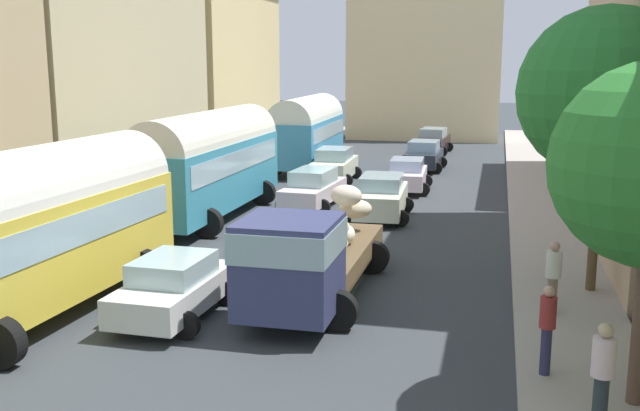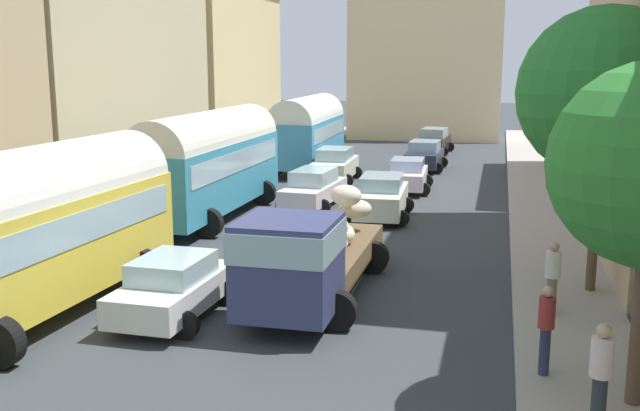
{
  "view_description": "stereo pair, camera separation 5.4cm",
  "coord_description": "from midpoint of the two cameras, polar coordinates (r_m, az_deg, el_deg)",
  "views": [
    {
      "loc": [
        5.46,
        -0.45,
        5.84
      ],
      "look_at": [
        0.0,
        22.15,
        1.22
      ],
      "focal_mm": 41.4,
      "sensor_mm": 36.0,
      "label": 1
    },
    {
      "loc": [
        5.51,
        -0.43,
        5.84
      ],
      "look_at": [
        0.0,
        22.15,
        1.22
      ],
      "focal_mm": 41.4,
      "sensor_mm": 36.0,
      "label": 2
    }
  ],
  "objects": [
    {
      "name": "roadside_tree_2",
      "position": [
        19.07,
        21.07,
        8.1
      ],
      "size": [
        4.16,
        4.16,
        7.13
      ],
      "color": "brown",
      "rests_on": "ground"
    },
    {
      "name": "pedestrian_1",
      "position": [
        14.2,
        17.05,
        -8.93
      ],
      "size": [
        0.42,
        0.42,
        1.83
      ],
      "color": "#2D2C51",
      "rests_on": "ground"
    },
    {
      "name": "parked_bus_2",
      "position": [
        27.51,
        -8.6,
        3.55
      ],
      "size": [
        3.22,
        9.44,
        3.99
      ],
      "color": "teal",
      "rests_on": "ground"
    },
    {
      "name": "car_0",
      "position": [
        27.46,
        4.71,
        0.67
      ],
      "size": [
        2.38,
        4.12,
        1.64
      ],
      "color": "beige",
      "rests_on": "ground"
    },
    {
      "name": "sidewalk_right",
      "position": [
        28.09,
        16.89,
        -1.11
      ],
      "size": [
        2.5,
        70.0,
        0.14
      ],
      "primitive_type": "cube",
      "color": "#A39B92",
      "rests_on": "ground"
    },
    {
      "name": "pedestrian_0",
      "position": [
        17.59,
        17.5,
        -5.11
      ],
      "size": [
        0.49,
        0.49,
        1.82
      ],
      "color": "#816E58",
      "rests_on": "ground"
    },
    {
      "name": "parked_bus_3",
      "position": [
        39.51,
        -1.05,
        5.88
      ],
      "size": [
        3.39,
        8.38,
        3.91
      ],
      "color": "teal",
      "rests_on": "ground"
    },
    {
      "name": "distant_church",
      "position": [
        56.19,
        8.16,
        12.01
      ],
      "size": [
        10.97,
        6.4,
        19.62
      ],
      "color": "beige",
      "rests_on": "ground"
    },
    {
      "name": "car_5",
      "position": [
        17.25,
        -11.32,
        -6.22
      ],
      "size": [
        2.31,
        3.73,
        1.44
      ],
      "color": "silver",
      "rests_on": "ground"
    },
    {
      "name": "car_2",
      "position": [
        39.81,
        7.98,
        3.84
      ],
      "size": [
        2.36,
        3.89,
        1.59
      ],
      "color": "#222731",
      "rests_on": "ground"
    },
    {
      "name": "parked_bus_1",
      "position": [
        17.83,
        -21.25,
        -1.39
      ],
      "size": [
        3.47,
        8.74,
        3.94
      ],
      "color": "gold",
      "rests_on": "ground"
    },
    {
      "name": "building_left_2",
      "position": [
        32.1,
        -16.77,
        11.14
      ],
      "size": [
        4.16,
        12.88,
        12.1
      ],
      "color": "#BEB086",
      "rests_on": "ground"
    },
    {
      "name": "building_right_3",
      "position": [
        37.31,
        22.42,
        7.27
      ],
      "size": [
        5.21,
        13.68,
        7.61
      ],
      "color": "tan",
      "rests_on": "ground"
    },
    {
      "name": "sidewalk_left",
      "position": [
        30.79,
        -11.11,
        0.22
      ],
      "size": [
        2.5,
        70.0,
        0.14
      ],
      "primitive_type": "cube",
      "color": "#A49390",
      "rests_on": "ground"
    },
    {
      "name": "building_left_3",
      "position": [
        43.95,
        -8.27,
        10.41
      ],
      "size": [
        5.0,
        11.54,
        10.52
      ],
      "color": "#D7C085",
      "rests_on": "ground"
    },
    {
      "name": "pedestrian_3",
      "position": [
        12.66,
        20.89,
        -11.81
      ],
      "size": [
        0.38,
        0.38,
        1.82
      ],
      "color": "#28343B",
      "rests_on": "ground"
    },
    {
      "name": "ground_plane",
      "position": [
        28.58,
        2.23,
        -0.56
      ],
      "size": [
        154.0,
        154.0,
        0.0
      ],
      "primitive_type": "plane",
      "color": "#363B3F"
    },
    {
      "name": "car_3",
      "position": [
        47.08,
        8.71,
        4.97
      ],
      "size": [
        2.41,
        4.25,
        1.6
      ],
      "color": "black",
      "rests_on": "ground"
    },
    {
      "name": "car_1",
      "position": [
        33.31,
        6.69,
        2.36
      ],
      "size": [
        2.29,
        3.76,
        1.48
      ],
      "color": "silver",
      "rests_on": "ground"
    },
    {
      "name": "cargo_truck_0",
      "position": [
        17.47,
        -0.96,
        -3.8
      ],
      "size": [
        2.95,
        7.66,
        2.51
      ],
      "color": "navy",
      "rests_on": "ground"
    },
    {
      "name": "car_6",
      "position": [
        29.52,
        -0.58,
        1.34
      ],
      "size": [
        2.38,
        4.39,
        1.54
      ],
      "color": "silver",
      "rests_on": "ground"
    },
    {
      "name": "car_7",
      "position": [
        35.64,
        1.05,
        3.14
      ],
      "size": [
        2.33,
        4.09,
        1.65
      ],
      "color": "beige",
      "rests_on": "ground"
    }
  ]
}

